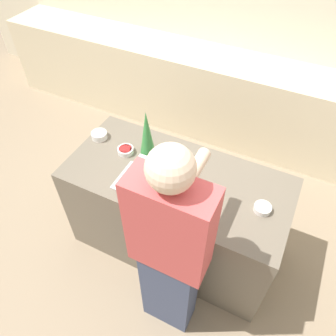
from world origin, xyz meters
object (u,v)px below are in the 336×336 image
gingerbread_house (149,175)px  candy_bowl_near_tray_left (190,167)px  candy_bowl_behind_tray (126,150)px  candy_bowl_front_corner (263,208)px  decorative_tree (147,134)px  person (170,253)px  candy_bowl_beside_tree (99,135)px  baking_tray (149,185)px

gingerbread_house → candy_bowl_near_tray_left: bearing=54.2°
gingerbread_house → candy_bowl_behind_tray: (-0.32, 0.21, -0.08)m
candy_bowl_near_tray_left → candy_bowl_front_corner: 0.59m
gingerbread_house → decorative_tree: (-0.16, 0.27, 0.09)m
candy_bowl_front_corner → person: size_ratio=0.07×
person → candy_bowl_behind_tray: bearing=137.6°
candy_bowl_behind_tray → candy_bowl_beside_tree: (-0.28, 0.06, 0.01)m
candy_bowl_near_tray_left → person: 0.71m
candy_bowl_behind_tray → person: (0.69, -0.63, -0.01)m
baking_tray → candy_bowl_beside_tree: size_ratio=3.72×
candy_bowl_beside_tree → baking_tray: bearing=-23.9°
candy_bowl_near_tray_left → candy_bowl_beside_tree: candy_bowl_beside_tree is taller
gingerbread_house → decorative_tree: bearing=120.2°
baking_tray → candy_bowl_near_tray_left: (0.20, 0.27, 0.02)m
candy_bowl_beside_tree → candy_bowl_near_tray_left: bearing=0.5°
decorative_tree → candy_bowl_front_corner: decorative_tree is taller
candy_bowl_near_tray_left → decorative_tree: bearing=-179.3°
candy_bowl_behind_tray → decorative_tree: bearing=19.5°
baking_tray → decorative_tree: size_ratio=1.16×
gingerbread_house → candy_bowl_behind_tray: 0.39m
candy_bowl_behind_tray → baking_tray: bearing=-33.3°
candy_bowl_beside_tree → candy_bowl_behind_tray: bearing=-11.1°
gingerbread_house → candy_bowl_front_corner: size_ratio=2.40×
candy_bowl_near_tray_left → gingerbread_house: bearing=-125.8°
gingerbread_house → candy_bowl_front_corner: 0.79m
baking_tray → candy_bowl_near_tray_left: 0.34m
candy_bowl_beside_tree → gingerbread_house: bearing=-23.9°
person → candy_bowl_front_corner: bearing=54.2°
baking_tray → person: 0.56m
baking_tray → candy_bowl_near_tray_left: candy_bowl_near_tray_left is taller
decorative_tree → candy_bowl_front_corner: bearing=-8.1°
candy_bowl_front_corner → gingerbread_house: bearing=-169.9°
baking_tray → candy_bowl_beside_tree: (-0.60, 0.27, 0.03)m
candy_bowl_near_tray_left → candy_bowl_behind_tray: 0.52m
baking_tray → decorative_tree: decorative_tree is taller
baking_tray → candy_bowl_behind_tray: size_ratio=3.78×
person → candy_bowl_near_tray_left: bearing=103.9°
gingerbread_house → candy_bowl_front_corner: (0.77, 0.14, -0.09)m
candy_bowl_near_tray_left → candy_bowl_front_corner: (0.57, -0.14, 0.00)m
baking_tray → candy_bowl_beside_tree: bearing=156.1°
decorative_tree → candy_bowl_beside_tree: size_ratio=3.20×
candy_bowl_near_tray_left → candy_bowl_beside_tree: size_ratio=1.08×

